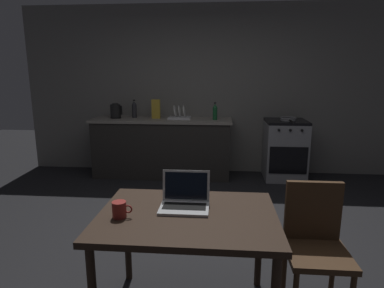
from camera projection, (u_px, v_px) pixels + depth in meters
name	position (u px, v px, depth m)	size (l,w,h in m)	color
ground_plane	(190.00, 247.00, 3.05)	(12.00, 12.00, 0.00)	black
back_wall	(222.00, 91.00, 5.20)	(6.40, 0.10, 2.65)	slate
kitchen_counter	(162.00, 147.00, 5.13)	(2.16, 0.64, 0.91)	#282623
stove_oven	(285.00, 150.00, 4.97)	(0.60, 0.62, 0.91)	gray
dining_table	(187.00, 225.00, 2.07)	(1.13, 0.82, 0.73)	#332319
chair	(315.00, 239.00, 2.19)	(0.40, 0.40, 0.88)	#4C331E
laptop	(185.00, 201.00, 2.14)	(0.32, 0.25, 0.23)	silver
electric_kettle	(116.00, 111.00, 5.07)	(0.19, 0.17, 0.23)	black
bottle	(215.00, 112.00, 4.89)	(0.07, 0.07, 0.26)	#19592D
frying_pan	(288.00, 119.00, 4.84)	(0.24, 0.41, 0.05)	gray
coffee_mug	(120.00, 209.00, 1.99)	(0.13, 0.09, 0.10)	#9E2D28
cereal_box	(156.00, 109.00, 5.02)	(0.13, 0.05, 0.29)	gold
dish_rack	(180.00, 116.00, 5.00)	(0.34, 0.26, 0.21)	silver
bottle_b	(134.00, 109.00, 5.12)	(0.08, 0.08, 0.28)	#2D2D33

